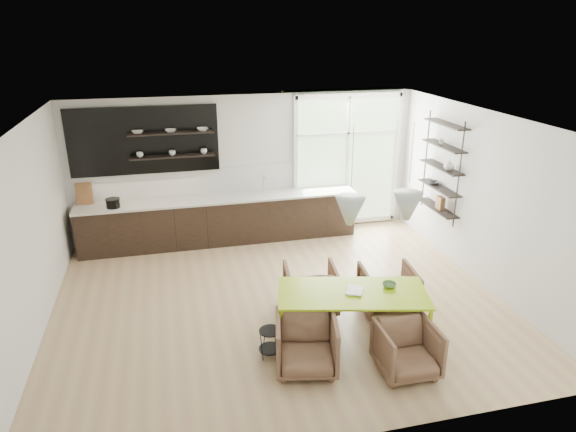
% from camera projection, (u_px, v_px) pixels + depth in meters
% --- Properties ---
extents(room, '(7.02, 6.01, 2.91)m').
position_uv_depth(room, '(297.00, 192.00, 8.85)').
color(room, tan).
rests_on(room, ground).
extents(kitchen_run, '(5.54, 0.69, 2.75)m').
position_uv_depth(kitchen_run, '(216.00, 214.00, 10.32)').
color(kitchen_run, black).
rests_on(kitchen_run, ground).
extents(right_shelving, '(0.26, 1.22, 1.90)m').
position_uv_depth(right_shelving, '(442.00, 170.00, 9.47)').
color(right_shelving, black).
rests_on(right_shelving, ground).
extents(dining_table, '(2.19, 1.37, 0.74)m').
position_uv_depth(dining_table, '(353.00, 295.00, 7.04)').
color(dining_table, '#9ECB0E').
rests_on(dining_table, ground).
extents(armchair_back_left, '(0.87, 0.89, 0.73)m').
position_uv_depth(armchair_back_left, '(311.00, 289.00, 7.89)').
color(armchair_back_left, brown).
rests_on(armchair_back_left, ground).
extents(armchair_back_right, '(0.87, 0.89, 0.74)m').
position_uv_depth(armchair_back_right, '(388.00, 290.00, 7.84)').
color(armchair_back_right, brown).
rests_on(armchair_back_right, ground).
extents(armchair_front_left, '(0.92, 0.94, 0.72)m').
position_uv_depth(armchair_front_left, '(306.00, 344.00, 6.53)').
color(armchair_front_left, brown).
rests_on(armchair_front_left, ground).
extents(armchair_front_right, '(0.73, 0.75, 0.67)m').
position_uv_depth(armchair_front_right, '(407.00, 349.00, 6.47)').
color(armchair_front_right, brown).
rests_on(armchair_front_right, ground).
extents(wire_stool, '(0.32, 0.32, 0.40)m').
position_uv_depth(wire_stool, '(270.00, 339.00, 6.81)').
color(wire_stool, black).
rests_on(wire_stool, ground).
extents(table_book, '(0.33, 0.36, 0.03)m').
position_uv_depth(table_book, '(347.00, 289.00, 7.06)').
color(table_book, white).
rests_on(table_book, dining_table).
extents(table_bowl, '(0.21, 0.21, 0.06)m').
position_uv_depth(table_bowl, '(389.00, 285.00, 7.15)').
color(table_bowl, '#527D48').
rests_on(table_bowl, dining_table).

